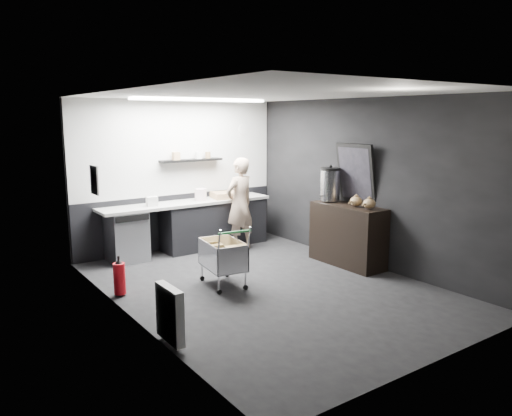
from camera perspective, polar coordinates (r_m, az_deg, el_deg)
floor at (r=7.23m, az=1.29°, el=-8.99°), size 5.50×5.50×0.00m
ceiling at (r=6.83m, az=1.39°, el=12.92°), size 5.50×5.50×0.00m
wall_back at (r=9.24m, az=-8.85°, el=3.75°), size 5.50×0.00×5.50m
wall_front at (r=5.00m, az=20.40°, el=-2.36°), size 5.50×0.00×5.50m
wall_left at (r=5.95m, az=-14.36°, el=-0.08°), size 0.00×5.50×5.50m
wall_right at (r=8.23m, az=12.63°, el=2.82°), size 0.00×5.50×5.50m
kitchen_wall_panel at (r=9.18m, az=-8.88°, el=6.84°), size 3.95×0.02×1.70m
dado_panel at (r=9.36m, az=-8.65°, el=-1.44°), size 3.95×0.02×1.00m
floating_shelf at (r=9.19m, az=-7.41°, el=5.44°), size 1.20×0.22×0.04m
wall_clock at (r=9.86m, az=-1.50°, el=8.94°), size 0.20×0.03×0.20m
poster at (r=7.15m, az=-18.01°, el=3.07°), size 0.02×0.30×0.40m
poster_red_band at (r=7.14m, az=-18.00°, el=3.63°), size 0.02×0.22×0.10m
radiator at (r=5.45m, az=-9.83°, el=-11.84°), size 0.10×0.50×0.60m
ceiling_strip at (r=8.39m, az=-6.31°, el=12.18°), size 2.40×0.20×0.04m
prep_counter at (r=9.15m, az=-7.02°, el=-1.93°), size 3.20×0.61×0.90m
person at (r=9.04m, az=-1.88°, el=0.47°), size 0.68×0.51×1.68m
shopping_cart at (r=7.19m, az=-3.82°, el=-5.61°), size 0.58×0.88×0.89m
sideboard at (r=8.29m, az=10.33°, el=-2.14°), size 0.57×1.32×1.98m
fire_extinguisher at (r=7.05m, az=-15.34°, el=-7.66°), size 0.16×0.16×0.53m
cardboard_box at (r=9.35m, az=-3.28°, el=1.50°), size 0.63×0.52×0.11m
pink_tub at (r=9.12m, az=-6.34°, el=1.54°), size 0.21×0.21×0.21m
white_container at (r=8.66m, az=-11.81°, el=0.74°), size 0.20×0.17×0.16m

